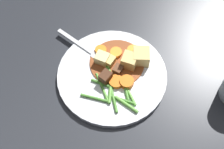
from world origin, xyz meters
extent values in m
plane|color=#26282D|center=(0.00, 0.00, 0.00)|extent=(3.00, 3.00, 0.00)
cylinder|color=white|center=(0.00, 0.00, 0.01)|extent=(0.26, 0.26, 0.01)
cylinder|color=brown|center=(0.03, -0.01, 0.01)|extent=(0.13, 0.13, 0.00)
cylinder|color=orange|center=(0.06, -0.01, 0.02)|extent=(0.04, 0.04, 0.01)
cylinder|color=orange|center=(-0.03, -0.03, 0.02)|extent=(0.05, 0.05, 0.01)
cylinder|color=orange|center=(0.06, -0.05, 0.02)|extent=(0.04, 0.04, 0.01)
cylinder|color=orange|center=(0.07, 0.02, 0.02)|extent=(0.03, 0.03, 0.01)
cylinder|color=orange|center=(-0.02, -0.01, 0.02)|extent=(0.04, 0.04, 0.01)
cube|color=#DBBC6B|center=(0.04, -0.07, 0.03)|extent=(0.04, 0.04, 0.03)
cube|color=#DBBC6B|center=(0.03, -0.04, 0.03)|extent=(0.04, 0.04, 0.03)
cube|color=#DBBC6B|center=(0.03, 0.01, 0.02)|extent=(0.04, 0.04, 0.02)
cube|color=#EAD68C|center=(0.04, 0.02, 0.03)|extent=(0.04, 0.04, 0.03)
cube|color=#4C2B19|center=(-0.01, 0.02, 0.03)|extent=(0.04, 0.03, 0.03)
cube|color=brown|center=(0.01, -0.01, 0.02)|extent=(0.03, 0.03, 0.02)
cylinder|color=#66AD42|center=(-0.05, 0.01, 0.02)|extent=(0.06, 0.02, 0.01)
cylinder|color=#4C8E33|center=(-0.06, 0.04, 0.02)|extent=(0.03, 0.07, 0.01)
cylinder|color=#4C8E33|center=(-0.03, 0.02, 0.02)|extent=(0.03, 0.05, 0.01)
cylinder|color=#599E38|center=(-0.01, 0.00, 0.02)|extent=(0.06, 0.03, 0.01)
cylinder|color=#4C8E33|center=(-0.04, -0.03, 0.02)|extent=(0.06, 0.02, 0.01)
cylinder|color=#4C8E33|center=(-0.07, -0.02, 0.02)|extent=(0.03, 0.06, 0.01)
cylinder|color=#66AD42|center=(-0.08, -0.03, 0.02)|extent=(0.05, 0.05, 0.01)
cylinder|color=#599E38|center=(-0.04, 0.02, 0.02)|extent=(0.08, 0.03, 0.01)
cylinder|color=#66AD42|center=(-0.05, -0.04, 0.02)|extent=(0.06, 0.03, 0.01)
cylinder|color=#4C8E33|center=(-0.06, 0.00, 0.02)|extent=(0.08, 0.02, 0.01)
cube|color=silver|center=(0.10, 0.09, 0.01)|extent=(0.08, 0.09, 0.00)
cube|color=silver|center=(0.06, 0.04, 0.01)|extent=(0.03, 0.03, 0.00)
cylinder|color=silver|center=(0.03, 0.02, 0.01)|extent=(0.03, 0.03, 0.00)
cylinder|color=silver|center=(0.03, 0.02, 0.01)|extent=(0.03, 0.03, 0.00)
cylinder|color=silver|center=(0.04, 0.01, 0.01)|extent=(0.03, 0.03, 0.00)
cylinder|color=silver|center=(0.04, 0.01, 0.01)|extent=(0.03, 0.03, 0.00)
camera|label=1|loc=(-0.41, 0.02, 0.71)|focal=54.45mm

